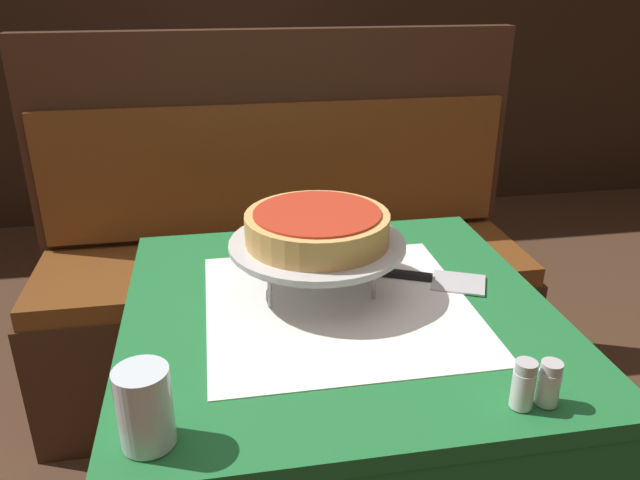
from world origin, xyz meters
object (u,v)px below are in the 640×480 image
deep_dish_pizza (317,227)px  pepper_shaker (549,383)px  dining_table_rear (251,129)px  pizza_pan_stand (317,246)px  water_glass_near (145,407)px  salt_shaker (523,385)px  condiment_caddy (247,101)px  booth_bench (286,294)px  pizza_server (418,277)px  dining_table_front (338,355)px

deep_dish_pizza → pepper_shaker: deep_dish_pizza is taller
dining_table_rear → pizza_pan_stand: bearing=-89.9°
water_glass_near → salt_shaker: size_ratio=1.52×
dining_table_rear → condiment_caddy: bearing=-102.4°
water_glass_near → pizza_pan_stand: bearing=52.8°
pepper_shaker → pizza_pan_stand: bearing=123.6°
booth_bench → salt_shaker: bearing=-79.5°
pizza_server → water_glass_near: water_glass_near is taller
pizza_pan_stand → salt_shaker: (0.23, -0.40, -0.06)m
deep_dish_pizza → condiment_caddy: bearing=90.8°
pizza_pan_stand → pizza_server: 0.23m
pizza_pan_stand → water_glass_near: 0.48m
water_glass_near → salt_shaker: water_glass_near is taller
deep_dish_pizza → pizza_server: (0.21, 0.01, -0.13)m
salt_shaker → condiment_caddy: 2.11m
dining_table_front → pizza_server: bearing=22.8°
dining_table_front → pepper_shaker: size_ratio=11.45×
dining_table_front → booth_bench: 0.84m
booth_bench → deep_dish_pizza: booth_bench is taller
condiment_caddy → booth_bench: bearing=-87.6°
booth_bench → pepper_shaker: 1.23m
water_glass_near → deep_dish_pizza: bearing=52.8°
salt_shaker → pizza_pan_stand: bearing=119.5°
dining_table_rear → condiment_caddy: (-0.02, -0.08, 0.14)m
pizza_pan_stand → pizza_server: pizza_pan_stand is taller
booth_bench → salt_shaker: size_ratio=20.51×
pepper_shaker → water_glass_near: bearing=178.4°
pizza_pan_stand → condiment_caddy: 1.69m
pepper_shaker → condiment_caddy: bearing=97.9°
pepper_shaker → salt_shaker: bearing=180.0°
water_glass_near → pepper_shaker: 0.56m
booth_bench → deep_dish_pizza: bearing=-91.4°
dining_table_front → salt_shaker: bearing=-59.2°
booth_bench → pepper_shaker: booth_bench is taller
dining_table_rear → booth_bench: booth_bench is taller
salt_shaker → pizza_server: bearing=92.6°
deep_dish_pizza → salt_shaker: deep_dish_pizza is taller
pizza_server → condiment_caddy: bearing=97.8°
dining_table_front → condiment_caddy: bearing=91.7°
pizza_server → water_glass_near: size_ratio=2.52×
dining_table_front → booth_bench: size_ratio=0.52×
dining_table_front → salt_shaker: 0.41m
dining_table_rear → deep_dish_pizza: size_ratio=3.21×
dining_table_front → pizza_pan_stand: (-0.03, 0.07, 0.20)m
booth_bench → water_glass_near: 1.23m
pizza_server → condiment_caddy: condiment_caddy is taller
dining_table_rear → pizza_pan_stand: pizza_pan_stand is taller
water_glass_near → salt_shaker: bearing=-1.7°
pepper_shaker → condiment_caddy: 2.11m
pizza_server → water_glass_near: (-0.50, -0.39, 0.05)m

